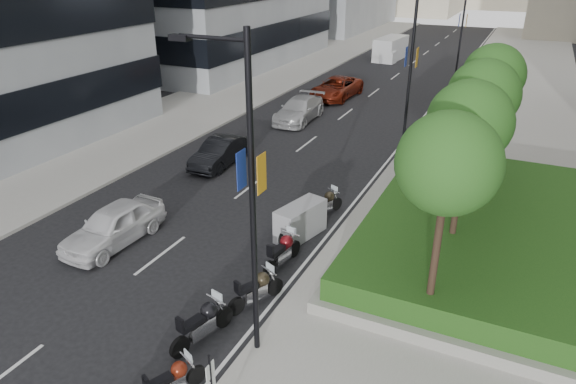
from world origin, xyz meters
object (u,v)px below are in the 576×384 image
Objects in this scene: lamp_post_2 at (460,27)px; car_b at (220,152)px; lamp_post_1 at (408,67)px; motorcycle_3 at (257,289)px; motorcycle_5 at (300,221)px; delivery_van at (390,50)px; motorcycle_2 at (203,323)px; car_c at (299,110)px; motorcycle_4 at (283,251)px; motorcycle_1 at (173,380)px; motorcycle_6 at (326,203)px; car_a at (113,225)px; car_d at (336,88)px; lamp_post_0 at (247,191)px.

lamp_post_2 is 2.05× the size of car_b.
lamp_post_1 reaches higher than motorcycle_3.
motorcycle_5 is 39.89m from delivery_van.
delivery_van reaches higher than motorcycle_2.
car_c is at bearing 152.61° from lamp_post_1.
motorcycle_4 is (0.36, 4.61, -0.02)m from motorcycle_2.
motorcycle_1 is at bearing -75.21° from car_c.
car_c is (-6.82, 12.36, 0.22)m from motorcycle_6.
car_a is at bearing -91.27° from car_c.
car_c reaches higher than motorcycle_5.
motorcycle_3 reaches higher than motorcycle_1.
car_c reaches higher than motorcycle_6.
delivery_van is (0.17, 34.00, 0.37)m from car_b.
lamp_post_2 is 4.35× the size of motorcycle_3.
motorcycle_1 is at bearing -157.47° from motorcycle_3.
car_d reaches higher than motorcycle_2.
motorcycle_4 is 0.43× the size of car_c.
car_a is at bearing -87.55° from car_b.
motorcycle_6 is at bearing 25.62° from motorcycle_1.
lamp_post_2 is 4.83× the size of motorcycle_1.
lamp_post_2 is at bearing 11.56° from motorcycle_5.
lamp_post_1 is 13.47m from motorcycle_4.
motorcycle_1 is at bearing -91.51° from lamp_post_2.
motorcycle_2 is 1.18× the size of motorcycle_6.
motorcycle_1 is 31.22m from car_d.
motorcycle_1 is at bearing -35.87° from car_a.
motorcycle_5 is at bearing 31.40° from car_a.
lamp_post_1 reaches higher than car_c.
car_b is (-7.64, 9.92, 0.13)m from motorcycle_3.
motorcycle_5 is 0.54× the size of car_a.
motorcycle_2 is 29.03m from car_d.
car_b is at bearing 61.51° from motorcycle_3.
car_d is (-7.87, 11.05, -4.26)m from lamp_post_1.
car_c is at bearing 51.50° from motorcycle_6.
motorcycle_5 is (-1.41, -10.43, -4.36)m from lamp_post_1.
lamp_post_2 is 1.97× the size of car_a.
delivery_van is at bearing 93.06° from car_a.
car_c is (-8.03, 4.16, -4.29)m from lamp_post_1.
lamp_post_2 is (0.00, 35.00, 0.00)m from lamp_post_0.
lamp_post_1 is 10.00m from car_c.
motorcycle_5 is 7.35m from car_a.
lamp_post_0 is 3.63× the size of motorcycle_5.
delivery_van reaches higher than motorcycle_6.
motorcycle_3 is 0.38× the size of car_c.
lamp_post_0 is at bearing 2.22° from motorcycle_1.
lamp_post_1 is 1.97× the size of car_a.
motorcycle_1 is at bearing -156.29° from motorcycle_6.
motorcycle_3 is 0.90× the size of motorcycle_4.
motorcycle_4 is at bearing 29.46° from motorcycle_3.
motorcycle_5 is at bearing 13.72° from motorcycle_2.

